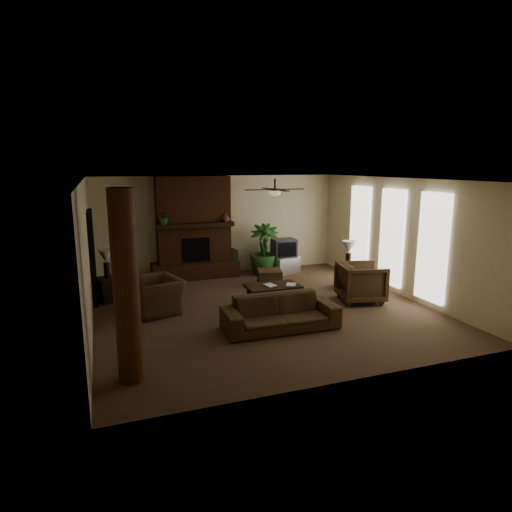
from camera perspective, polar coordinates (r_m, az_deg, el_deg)
name	(u,v)px	position (r m, az deg, el deg)	size (l,w,h in m)	color
room_shell	(262,246)	(9.31, 0.84, 1.33)	(7.00, 7.00, 7.00)	brown
fireplace	(194,236)	(12.19, -8.07, 2.55)	(2.40, 0.70, 2.80)	#512A15
windows	(392,238)	(11.16, 17.28, 2.29)	(0.08, 3.65, 2.35)	white
log_column	(126,288)	(6.40, -16.60, -4.06)	(0.36, 0.36, 2.80)	#582E16
doorway	(93,257)	(10.57, -20.56, -0.10)	(0.10, 1.00, 2.10)	black
ceiling_fan	(275,191)	(9.60, 2.48, 8.44)	(1.35, 1.35, 0.37)	black
sofa	(280,307)	(8.40, 3.21, -6.70)	(2.20, 0.64, 0.86)	#4D3721
armchair_left	(155,289)	(9.56, -13.02, -4.28)	(1.13, 0.73, 0.98)	#4D3721
armchair_right	(361,281)	(10.31, 13.59, -3.14)	(0.95, 0.89, 0.98)	#4D3721
coffee_table	(273,288)	(9.89, 2.24, -4.15)	(1.20, 0.70, 0.43)	black
ottoman	(270,277)	(11.47, 1.78, -2.79)	(0.60, 0.60, 0.40)	#4D3721
tv_stand	(284,265)	(12.69, 3.73, -1.15)	(0.85, 0.50, 0.50)	#B8B9BB
tv	(284,248)	(12.52, 3.67, 1.06)	(0.67, 0.55, 0.52)	#39393C
floor_vase	(232,260)	(12.51, -3.12, -0.48)	(0.34, 0.34, 0.77)	#2F241A
floor_plant	(264,261)	(12.49, 1.04, -0.61)	(0.81, 1.45, 0.81)	#2B5923
side_table_left	(108,289)	(10.68, -18.71, -4.13)	(0.50, 0.50, 0.55)	black
lamp_left	(106,258)	(10.54, -18.97, -0.29)	(0.44, 0.44, 0.65)	black
side_table_right	(347,277)	(11.46, 11.79, -2.67)	(0.50, 0.50, 0.55)	black
lamp_right	(349,249)	(11.35, 12.02, 0.94)	(0.37, 0.37, 0.65)	black
mantel_plant	(164,218)	(11.66, -11.93, 4.82)	(0.38, 0.42, 0.33)	#2B5923
mantel_vase	(226,218)	(12.06, -3.98, 5.01)	(0.22, 0.23, 0.22)	brown
book_a	(266,280)	(9.73, 1.32, -3.20)	(0.22, 0.03, 0.29)	#999999
book_b	(286,279)	(9.88, 3.99, -2.98)	(0.21, 0.02, 0.29)	#999999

